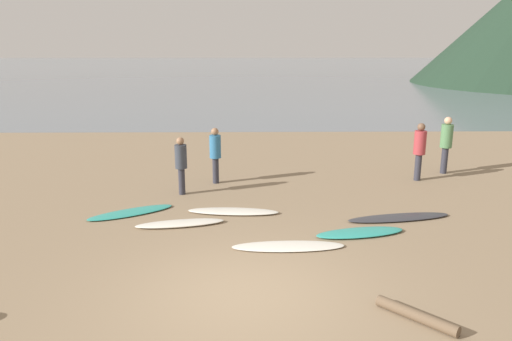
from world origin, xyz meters
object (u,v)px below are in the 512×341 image
at_px(surfboard_0, 131,212).
at_px(person_2, 215,151).
at_px(surfboard_2, 233,211).
at_px(surfboard_5, 399,217).
at_px(driftwood_log, 416,315).
at_px(surfboard_1, 180,223).
at_px(surfboard_4, 360,233).
at_px(surfboard_3, 288,246).
at_px(person_1, 420,147).
at_px(person_0, 181,161).
at_px(person_3, 446,140).

bearing_deg(surfboard_0, person_2, 24.04).
xyz_separation_m(surfboard_2, surfboard_5, (3.96, -0.48, -0.01)).
bearing_deg(driftwood_log, surfboard_1, 135.37).
xyz_separation_m(surfboard_2, surfboard_4, (2.82, -1.43, -0.00)).
distance_m(surfboard_1, surfboard_3, 2.72).
height_order(surfboard_5, person_1, person_1).
distance_m(surfboard_1, person_2, 3.67).
bearing_deg(person_1, person_0, 156.98).
height_order(surfboard_0, surfboard_1, surfboard_1).
distance_m(surfboard_2, driftwood_log, 5.68).
bearing_deg(surfboard_2, person_1, 32.26).
bearing_deg(surfboard_3, person_0, 124.06).
bearing_deg(person_0, surfboard_2, 111.00).
relative_size(surfboard_1, person_1, 1.16).
distance_m(surfboard_2, person_1, 6.30).
xyz_separation_m(surfboard_2, person_3, (6.62, 3.70, 1.02)).
distance_m(surfboard_0, surfboard_4, 5.53).
height_order(person_2, person_3, person_3).
distance_m(surfboard_0, surfboard_2, 2.52).
distance_m(surfboard_1, person_0, 2.57).
height_order(surfboard_0, surfboard_2, surfboard_2).
height_order(surfboard_5, person_2, person_2).
height_order(surfboard_4, person_0, person_0).
bearing_deg(surfboard_3, surfboard_0, 148.69).
bearing_deg(surfboard_4, surfboard_5, 28.66).
bearing_deg(surfboard_3, surfboard_5, 29.11).
relative_size(surfboard_5, driftwood_log, 1.96).
bearing_deg(surfboard_1, person_1, 18.15).
bearing_deg(surfboard_0, surfboard_2, -30.40).
height_order(surfboard_0, person_0, person_0).
distance_m(surfboard_0, surfboard_3, 4.27).
distance_m(surfboard_5, driftwood_log, 4.52).
height_order(surfboard_4, person_3, person_3).
bearing_deg(person_2, surfboard_4, -63.00).
bearing_deg(person_2, surfboard_3, -82.32).
relative_size(person_2, person_3, 0.92).
bearing_deg(person_3, surfboard_2, -90.00).
bearing_deg(person_3, driftwood_log, -52.55).
xyz_separation_m(surfboard_0, person_3, (9.14, 3.69, 1.04)).
height_order(surfboard_1, surfboard_4, surfboard_1).
distance_m(surfboard_5, person_2, 5.62).
distance_m(surfboard_2, person_3, 7.65).
bearing_deg(person_3, surfboard_4, -65.72).
distance_m(surfboard_0, person_1, 8.58).
bearing_deg(driftwood_log, surfboard_0, 138.04).
relative_size(surfboard_3, surfboard_5, 0.91).
distance_m(person_0, person_3, 8.35).
xyz_separation_m(surfboard_2, surfboard_3, (1.19, -2.11, -0.02)).
height_order(surfboard_1, surfboard_2, surfboard_1).
bearing_deg(person_3, surfboard_1, -89.19).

